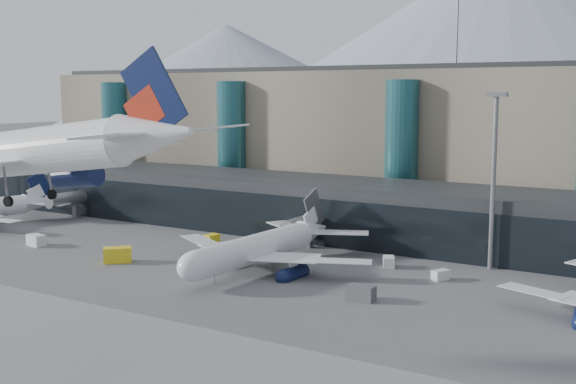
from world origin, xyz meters
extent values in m
plane|color=#515154|center=(0.00, 0.00, 0.00)|extent=(900.00, 900.00, 0.00)
cube|color=black|center=(0.00, 58.00, 5.00)|extent=(170.00, 18.00, 10.00)
cube|color=black|center=(0.00, 49.10, 4.00)|extent=(170.00, 0.40, 8.00)
cylinder|color=slate|center=(-55.00, 47.00, 4.20)|extent=(2.80, 14.00, 2.80)
cube|color=slate|center=(-55.00, 47.00, 1.20)|extent=(1.20, 1.20, 2.40)
cylinder|color=slate|center=(0.00, 47.00, 4.20)|extent=(2.80, 14.00, 2.80)
cube|color=slate|center=(0.00, 47.00, 1.20)|extent=(1.20, 1.20, 2.40)
cube|color=gray|center=(-25.00, 90.00, 15.00)|extent=(130.00, 30.00, 30.00)
cube|color=black|center=(-25.00, 90.00, 30.50)|extent=(123.50, 28.00, 1.00)
cylinder|color=#225961|center=(-70.00, 74.00, 14.00)|extent=(6.40, 6.40, 28.00)
cylinder|color=#225961|center=(-35.00, 74.00, 14.00)|extent=(6.40, 6.40, 28.00)
cylinder|color=#225961|center=(5.00, 74.00, 14.00)|extent=(6.40, 6.40, 28.00)
cylinder|color=slate|center=(10.00, 90.00, 38.00)|extent=(0.40, 0.40, 16.00)
cone|color=gray|center=(-260.00, 380.00, 37.50)|extent=(320.00, 320.00, 75.00)
cone|color=gray|center=(-60.00, 380.00, 55.00)|extent=(400.00, 400.00, 110.00)
cylinder|color=slate|center=(30.00, 48.00, 12.50)|extent=(0.70, 0.70, 25.00)
cube|color=slate|center=(30.00, 48.00, 25.30)|extent=(3.00, 1.20, 0.60)
cylinder|color=white|center=(6.63, -13.29, 21.79)|extent=(24.63, 5.17, 4.06)
cone|color=white|center=(22.35, -12.57, 21.99)|extent=(7.17, 4.37, 4.06)
cube|color=white|center=(22.57, -17.46, 22.19)|extent=(7.64, 9.60, 0.16)
cube|color=white|center=(7.98, -4.48, 21.12)|extent=(12.15, 18.43, 0.20)
cylinder|color=#0E173D|center=(6.68, -6.64, 19.05)|extent=(4.99, 2.45, 2.23)
cube|color=white|center=(22.13, -7.68, 22.19)|extent=(7.06, 9.71, 0.16)
cube|color=#0E173D|center=(22.70, -12.56, 25.23)|extent=(6.06, 0.52, 7.14)
cube|color=#A42614|center=(21.65, -12.61, 24.02)|extent=(4.06, 0.47, 3.90)
cylinder|color=black|center=(7.79, -15.67, 17.73)|extent=(0.94, 0.40, 0.93)
cylinder|color=black|center=(7.57, -10.81, 17.73)|extent=(0.94, 0.40, 0.93)
cone|color=white|center=(-60.91, 45.15, 4.47)|extent=(5.69, 7.48, 3.84)
cube|color=white|center=(-56.51, 43.72, 4.66)|extent=(9.04, 4.75, 0.15)
cube|color=white|center=(-65.32, 46.58, 4.66)|extent=(8.35, 8.48, 0.15)
cube|color=#0E173D|center=(-60.81, 45.46, 7.53)|extent=(1.99, 5.52, 6.75)
cube|color=white|center=(-61.12, 44.52, 6.38)|extent=(1.44, 3.73, 3.69)
cylinder|color=white|center=(1.36, 31.00, 4.56)|extent=(5.48, 24.91, 4.10)
ellipsoid|color=white|center=(0.66, 18.66, 4.56)|extent=(4.41, 5.96, 4.10)
cone|color=white|center=(2.26, 46.86, 4.77)|extent=(4.49, 7.28, 4.10)
cube|color=white|center=(10.27, 32.26, 3.89)|extent=(18.62, 12.12, 0.20)
cylinder|color=#0E173D|center=(8.08, 30.97, 1.80)|extent=(2.53, 5.06, 2.25)
cube|color=white|center=(7.19, 46.58, 4.97)|extent=(9.81, 7.05, 0.16)
cube|color=white|center=(-7.35, 33.26, 3.89)|extent=(18.39, 13.64, 0.20)
cylinder|color=#0E173D|center=(-5.32, 31.73, 1.80)|extent=(2.53, 5.06, 2.25)
cube|color=white|center=(-2.68, 47.14, 4.97)|extent=(9.68, 7.78, 0.16)
cube|color=slate|center=(2.28, 47.21, 8.04)|extent=(0.59, 6.12, 7.21)
cube|color=white|center=(2.22, 46.16, 6.82)|extent=(0.52, 4.10, 3.94)
cylinder|color=slate|center=(0.87, 22.36, 1.90)|extent=(0.17, 0.17, 3.28)
cylinder|color=black|center=(0.87, 22.36, 0.47)|extent=(0.30, 0.74, 0.73)
cylinder|color=black|center=(3.87, 31.92, 0.47)|extent=(0.42, 0.95, 0.93)
cylinder|color=black|center=(-1.03, 32.20, 0.47)|extent=(0.42, 0.95, 0.93)
cube|color=white|center=(43.50, 31.58, 3.55)|extent=(17.02, 10.13, 0.19)
cube|color=silver|center=(-39.72, 24.25, 0.96)|extent=(3.69, 2.48, 1.91)
cube|color=yellow|center=(-15.94, 41.43, 0.76)|extent=(1.85, 2.76, 1.51)
cube|color=#4A4B4F|center=(20.87, 23.59, 0.96)|extent=(3.49, 1.89, 1.92)
cube|color=silver|center=(25.95, 38.16, 0.70)|extent=(2.25, 2.78, 1.40)
cube|color=silver|center=(16.95, 41.20, 0.80)|extent=(2.63, 3.16, 1.59)
cube|color=yellow|center=(-19.52, 22.70, 1.15)|extent=(4.51, 4.48, 2.30)
camera|label=1|loc=(58.29, -55.24, 25.64)|focal=45.00mm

